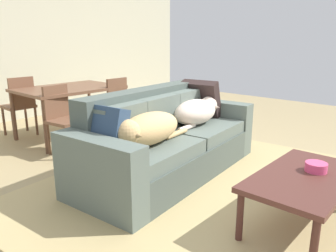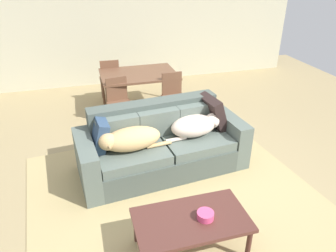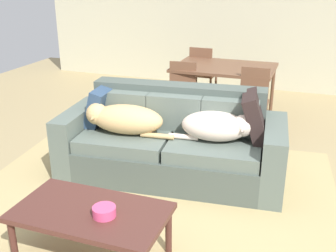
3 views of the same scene
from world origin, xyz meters
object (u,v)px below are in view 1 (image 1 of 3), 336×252
object	(u,v)px
dog_on_left_cushion	(147,129)
dining_table	(69,91)
bowl_on_coffee_table	(316,167)
dining_chair_near_left	(63,116)
dining_chair_far_left	(20,103)
couch	(166,142)
coffee_table	(305,181)
dog_on_right_cushion	(197,111)
dining_chair_near_right	(123,105)
throw_pillow_by_right_arm	(201,100)
throw_pillow_by_left_arm	(105,130)

from	to	relation	value
dog_on_left_cushion	dining_table	xyz separation A→B (m)	(0.55, 2.16, 0.06)
dog_on_left_cushion	bowl_on_coffee_table	bearing A→B (deg)	-75.53
dining_chair_near_left	dining_chair_far_left	xyz separation A→B (m)	(-0.02, 1.13, 0.02)
couch	coffee_table	size ratio (longest dim) A/B	2.11
dog_on_right_cushion	dining_chair_far_left	xyz separation A→B (m)	(-0.87, 2.59, -0.11)
bowl_on_coffee_table	dining_chair_far_left	distance (m)	4.10
dog_on_left_cushion	dining_table	world-z (taller)	dog_on_left_cushion
dining_table	dining_chair_near_right	bearing A→B (deg)	-49.37
dog_on_right_cushion	dining_table	bearing A→B (deg)	95.15
dining_table	dining_chair_far_left	distance (m)	0.77
coffee_table	dog_on_left_cushion	bearing A→B (deg)	105.55
couch	dog_on_right_cushion	bearing A→B (deg)	-11.53
throw_pillow_by_right_arm	couch	bearing A→B (deg)	-170.41
throw_pillow_by_right_arm	dining_chair_near_left	bearing A→B (deg)	132.60
coffee_table	dining_chair_far_left	bearing A→B (deg)	94.19
throw_pillow_by_right_arm	dining_chair_near_right	xyz separation A→B (m)	(-0.21, 1.25, -0.20)
dog_on_left_cushion	dining_chair_near_left	world-z (taller)	dining_chair_near_left
throw_pillow_by_right_arm	coffee_table	world-z (taller)	throw_pillow_by_right_arm
dog_on_left_cushion	dining_chair_near_left	size ratio (longest dim) A/B	1.08
throw_pillow_by_right_arm	bowl_on_coffee_table	distance (m)	1.85
couch	dining_chair_near_left	bearing A→B (deg)	98.99
dog_on_left_cushion	coffee_table	bearing A→B (deg)	-80.16
dog_on_left_cushion	coffee_table	world-z (taller)	dog_on_left_cushion
throw_pillow_by_left_arm	coffee_table	size ratio (longest dim) A/B	0.37
dining_table	dining_chair_near_left	world-z (taller)	dining_chair_near_left
dining_chair_far_left	coffee_table	bearing A→B (deg)	95.16
dog_on_left_cushion	couch	bearing A→B (deg)	16.35
bowl_on_coffee_table	dining_chair_far_left	world-z (taller)	dining_chair_far_left
dining_chair_near_left	dining_table	bearing A→B (deg)	42.42
dog_on_right_cushion	dog_on_left_cushion	bearing A→B (deg)	-177.34
dining_chair_near_right	coffee_table	bearing A→B (deg)	-103.81
dog_on_left_cushion	dining_chair_near_left	bearing A→B (deg)	81.09
dog_on_right_cushion	dining_chair_far_left	distance (m)	2.74
throw_pillow_by_right_arm	coffee_table	bearing A→B (deg)	-118.75
dog_on_right_cushion	throw_pillow_by_left_arm	bearing A→B (deg)	173.29
dog_on_left_cushion	throw_pillow_by_left_arm	world-z (taller)	throw_pillow_by_left_arm
bowl_on_coffee_table	dog_on_right_cushion	bearing A→B (deg)	73.42
dog_on_right_cushion	throw_pillow_by_right_arm	world-z (taller)	throw_pillow_by_right_arm
dog_on_right_cushion	dining_chair_far_left	world-z (taller)	dining_chair_far_left
dining_table	dining_chair_near_left	bearing A→B (deg)	-129.36
couch	bowl_on_coffee_table	world-z (taller)	couch
coffee_table	throw_pillow_by_right_arm	bearing A→B (deg)	61.25
dog_on_left_cushion	dining_chair_near_left	xyz separation A→B (m)	(0.09, 1.60, -0.14)
throw_pillow_by_right_arm	dining_chair_near_right	distance (m)	1.28
dining_chair_near_left	dining_chair_far_left	world-z (taller)	dining_chair_far_left
throw_pillow_by_right_arm	dining_table	size ratio (longest dim) A/B	0.34
couch	throw_pillow_by_right_arm	world-z (taller)	throw_pillow_by_right_arm
dog_on_right_cushion	coffee_table	distance (m)	1.58
coffee_table	dining_chair_far_left	distance (m)	4.06
dog_on_right_cushion	dining_chair_near_right	world-z (taller)	dining_chair_near_right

